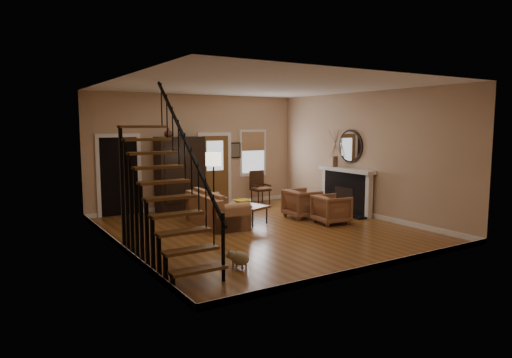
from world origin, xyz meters
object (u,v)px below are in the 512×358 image
armoire (180,174)px  armchair_left (331,209)px  coffee_table (244,214)px  side_chair (260,188)px  armchair_right (302,203)px  floor_lamp (214,187)px  sofa (217,209)px

armoire → armchair_left: (2.57, -3.45, -0.69)m
armchair_left → coffee_table: bearing=62.5°
armoire → side_chair: armoire is taller
armoire → armchair_right: (2.40, -2.49, -0.68)m
armoire → coffee_table: 2.50m
armoire → floor_lamp: (0.26, -1.58, -0.18)m
armchair_right → floor_lamp: (-2.13, 0.92, 0.49)m
armoire → coffee_table: bearing=-71.3°
sofa → floor_lamp: (0.18, 0.51, 0.49)m
coffee_table → armoire: bearing=108.7°
armchair_right → side_chair: (0.15, 2.29, 0.14)m
armoire → armchair_right: armoire is taller
coffee_table → armchair_right: (1.64, -0.26, 0.15)m
sofa → armoire: bearing=96.1°
sofa → coffee_table: bearing=-8.6°
coffee_table → floor_lamp: 1.04m
floor_lamp → armoire: bearing=99.5°
coffee_table → floor_lamp: floor_lamp is taller
armoire → sofa: size_ratio=1.03×
armchair_right → side_chair: bearing=-1.2°
sofa → side_chair: 3.11m
armchair_right → sofa: bearing=82.6°
floor_lamp → side_chair: bearing=31.0°
sofa → armchair_right: sofa is taller
floor_lamp → side_chair: (2.29, 1.38, -0.36)m
coffee_table → armchair_left: bearing=-34.0°
sofa → armchair_right: 2.35m
armoire → side_chair: size_ratio=2.06×
side_chair → armchair_right: bearing=-93.9°
armchair_left → floor_lamp: size_ratio=0.45×
armoire → side_chair: bearing=-4.5°
coffee_table → armchair_right: bearing=-9.0°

